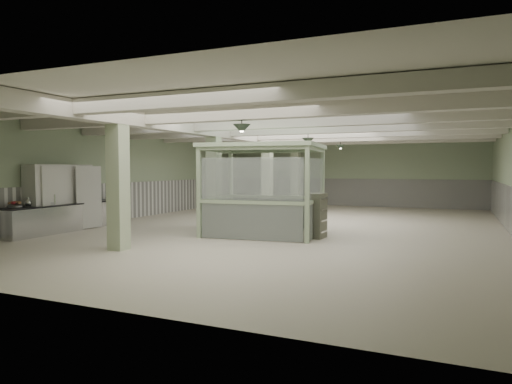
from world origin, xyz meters
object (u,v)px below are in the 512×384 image
at_px(walkin_cooler, 60,198).
at_px(filing_cabinet, 317,216).
at_px(guard_booth, 264,175).
at_px(prep_counter, 70,216).

distance_m(walkin_cooler, filing_cabinet, 8.44).
bearing_deg(guard_booth, prep_counter, -171.39).
relative_size(prep_counter, guard_booth, 1.33).
distance_m(walkin_cooler, guard_booth, 6.82).
height_order(walkin_cooler, guard_booth, guard_booth).
height_order(walkin_cooler, filing_cabinet, walkin_cooler).
bearing_deg(prep_counter, walkin_cooler, -105.63).
bearing_deg(walkin_cooler, guard_booth, 17.42).
xyz_separation_m(prep_counter, guard_booth, (6.38, 1.73, 1.42)).
distance_m(prep_counter, walkin_cooler, 0.71).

